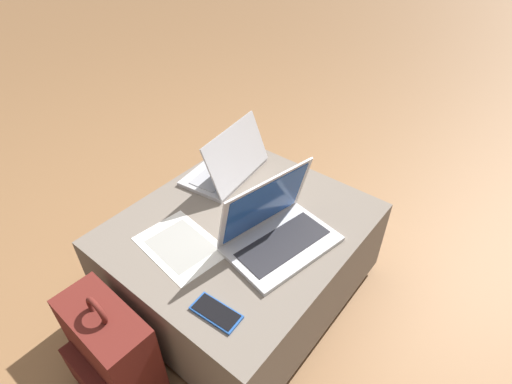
# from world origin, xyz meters

# --- Properties ---
(ground_plane) EXTENTS (14.00, 14.00, 0.00)m
(ground_plane) POSITION_xyz_m (0.00, 0.00, 0.00)
(ground_plane) COLOR olive
(ottoman) EXTENTS (0.88, 0.78, 0.38)m
(ottoman) POSITION_xyz_m (0.00, 0.00, 0.19)
(ottoman) COLOR #3D3832
(ottoman) RESTS_ON ground_plane
(laptop_near) EXTENTS (0.41, 0.31, 0.25)m
(laptop_near) POSITION_xyz_m (0.01, -0.15, 0.43)
(laptop_near) COLOR silver
(laptop_near) RESTS_ON ottoman
(laptop_far) EXTENTS (0.37, 0.26, 0.22)m
(laptop_far) POSITION_xyz_m (0.19, 0.23, 0.43)
(laptop_far) COLOR #B7B7BC
(laptop_far) RESTS_ON ottoman
(cell_phone) EXTENTS (0.08, 0.15, 0.01)m
(cell_phone) POSITION_xyz_m (-0.34, -0.19, 0.39)
(cell_phone) COLOR #1E4C9E
(cell_phone) RESTS_ON ottoman
(backpack) EXTENTS (0.20, 0.33, 0.45)m
(backpack) POSITION_xyz_m (-0.56, 0.06, 0.19)
(backpack) COLOR #5B1E19
(backpack) RESTS_ON ground_plane
(paper_sheet) EXTENTS (0.25, 0.32, 0.00)m
(paper_sheet) POSITION_xyz_m (-0.22, 0.09, 0.38)
(paper_sheet) COLOR white
(paper_sheet) RESTS_ON ottoman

